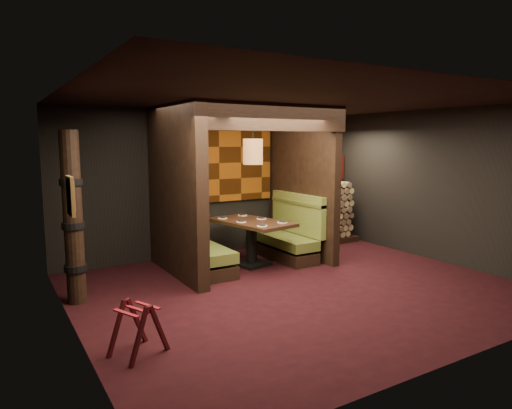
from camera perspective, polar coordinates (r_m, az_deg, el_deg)
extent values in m
cube|color=black|center=(7.18, 5.43, -10.43)|extent=(6.50, 5.50, 0.02)
cube|color=black|center=(6.85, 5.74, 13.00)|extent=(6.50, 5.50, 0.02)
cube|color=black|center=(9.23, -4.67, 2.75)|extent=(6.50, 0.02, 2.85)
cube|color=black|center=(4.96, 24.91, -2.34)|extent=(6.50, 0.02, 2.85)
cube|color=black|center=(5.60, -22.34, -1.11)|extent=(0.02, 5.50, 2.85)
cube|color=black|center=(9.18, 22.18, 2.18)|extent=(0.02, 5.50, 2.85)
cube|color=black|center=(7.67, -10.04, 1.63)|extent=(0.20, 2.20, 2.85)
cube|color=black|center=(9.00, 5.81, 2.61)|extent=(0.15, 2.10, 2.85)
cube|color=black|center=(7.39, 2.26, 10.87)|extent=(2.85, 0.18, 0.44)
cube|color=#8E460D|center=(9.14, -4.70, 5.19)|extent=(2.40, 0.06, 1.55)
cube|color=#8E460D|center=(7.85, -9.76, 4.89)|extent=(0.04, 1.85, 1.45)
cube|color=maroon|center=(8.90, -7.80, 0.94)|extent=(0.60, 0.12, 0.07)
cube|color=black|center=(8.11, -6.53, -7.44)|extent=(0.55, 1.60, 0.22)
cube|color=#586427|center=(8.04, -6.55, -5.72)|extent=(0.55, 1.60, 0.18)
cube|color=olive|center=(7.83, -8.83, -3.21)|extent=(0.12, 1.60, 0.78)
cube|color=#586427|center=(7.77, -8.89, -0.68)|extent=(0.15, 1.60, 0.06)
cube|color=black|center=(8.90, 3.42, -6.00)|extent=(0.55, 1.60, 0.22)
cube|color=#586427|center=(8.85, 3.43, -4.43)|extent=(0.55, 1.60, 0.18)
cube|color=olive|center=(8.96, 5.22, -1.75)|extent=(0.12, 1.60, 0.78)
cube|color=#586427|center=(8.91, 5.25, 0.47)|extent=(0.15, 1.60, 0.06)
cube|color=black|center=(8.42, -0.55, -7.37)|extent=(0.65, 0.65, 0.06)
cylinder|color=black|center=(8.33, -0.56, -5.03)|extent=(0.20, 0.20, 0.77)
cube|color=#3B2315|center=(8.25, -0.56, -2.23)|extent=(1.15, 1.70, 0.06)
cylinder|color=white|center=(7.69, 0.76, -2.70)|extent=(0.18, 0.18, 0.01)
cube|color=black|center=(7.69, 0.76, -2.58)|extent=(0.09, 0.12, 0.02)
cylinder|color=white|center=(8.03, 3.31, -2.26)|extent=(0.18, 0.18, 0.01)
cube|color=black|center=(8.03, 3.31, -2.15)|extent=(0.09, 0.12, 0.02)
cylinder|color=white|center=(8.08, -1.86, -2.18)|extent=(0.18, 0.18, 0.01)
cube|color=black|center=(8.08, -1.86, -2.07)|extent=(0.09, 0.12, 0.02)
cylinder|color=white|center=(8.41, 0.68, -1.79)|extent=(0.18, 0.18, 0.01)
cube|color=black|center=(8.40, 0.68, -1.68)|extent=(0.09, 0.12, 0.02)
cylinder|color=white|center=(8.49, -4.22, -1.72)|extent=(0.18, 0.18, 0.01)
cube|color=black|center=(8.49, -4.22, -1.61)|extent=(0.09, 0.12, 0.02)
cylinder|color=white|center=(8.80, -1.71, -1.36)|extent=(0.18, 0.18, 0.01)
cube|color=black|center=(8.80, -1.71, -1.26)|extent=(0.09, 0.12, 0.02)
cylinder|color=#925D2F|center=(8.08, -0.39, 6.63)|extent=(0.35, 0.35, 0.45)
sphere|color=#FFC672|center=(8.08, -0.39, 6.63)|extent=(0.18, 0.18, 0.18)
cylinder|color=black|center=(8.09, -0.40, 10.20)|extent=(0.02, 0.02, 0.56)
cube|color=olive|center=(5.68, -22.20, 1.00)|extent=(0.04, 0.36, 0.46)
cube|color=#3F3F3F|center=(5.68, -21.95, 1.02)|extent=(0.01, 0.27, 0.36)
cube|color=#450E12|center=(4.95, -14.49, -15.91)|extent=(0.27, 0.15, 0.61)
cube|color=#450E12|center=(5.12, -11.97, -15.01)|extent=(0.27, 0.15, 0.61)
cube|color=#450E12|center=(5.21, -17.09, -14.79)|extent=(0.27, 0.15, 0.61)
cube|color=#450E12|center=(5.37, -14.62, -13.98)|extent=(0.27, 0.15, 0.61)
cube|color=maroon|center=(4.99, -15.93, -12.95)|extent=(0.19, 0.36, 0.02)
cube|color=maroon|center=(5.07, -14.65, -12.55)|extent=(0.19, 0.36, 0.02)
cube|color=maroon|center=(5.16, -13.41, -12.16)|extent=(0.19, 0.36, 0.02)
cylinder|color=black|center=(6.74, -21.90, -1.60)|extent=(0.26, 0.26, 2.40)
cylinder|color=black|center=(6.88, -21.61, -7.36)|extent=(0.31, 0.31, 0.09)
cylinder|color=black|center=(6.76, -21.86, -2.43)|extent=(0.31, 0.31, 0.09)
cylinder|color=black|center=(6.68, -22.12, 2.64)|extent=(0.31, 0.31, 0.09)
cube|color=black|center=(10.31, 7.94, -4.43)|extent=(1.73, 0.70, 0.12)
cube|color=brown|center=(10.19, 8.01, -0.69)|extent=(1.73, 0.70, 1.24)
cube|color=maroon|center=(10.36, 6.96, 4.48)|extent=(1.83, 0.10, 0.56)
cube|color=black|center=(9.26, 5.29, 2.77)|extent=(0.08, 0.08, 2.85)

